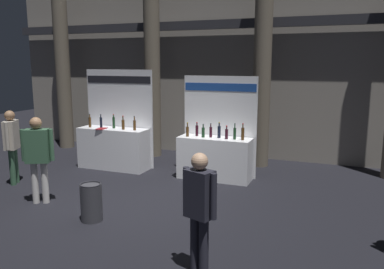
# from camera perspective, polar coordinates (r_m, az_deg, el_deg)

# --- Properties ---
(ground_plane) EXTENTS (26.68, 26.68, 0.00)m
(ground_plane) POSITION_cam_1_polar(r_m,az_deg,el_deg) (7.63, -8.24, -10.17)
(ground_plane) COLOR black
(hall_colonnade) EXTENTS (13.34, 1.26, 6.71)m
(hall_colonnade) POSITION_cam_1_polar(r_m,az_deg,el_deg) (11.34, 3.13, 13.60)
(hall_colonnade) COLOR gray
(hall_colonnade) RESTS_ON ground_plane
(exhibitor_booth_0) EXTENTS (1.90, 0.70, 2.49)m
(exhibitor_booth_0) POSITION_cam_1_polar(r_m,az_deg,el_deg) (10.20, -11.18, -1.33)
(exhibitor_booth_0) COLOR white
(exhibitor_booth_0) RESTS_ON ground_plane
(exhibitor_booth_1) EXTENTS (1.77, 0.66, 2.36)m
(exhibitor_booth_1) POSITION_cam_1_polar(r_m,az_deg,el_deg) (9.11, 3.44, -2.75)
(exhibitor_booth_1) COLOR white
(exhibitor_booth_1) RESTS_ON ground_plane
(trash_bin) EXTENTS (0.37, 0.37, 0.66)m
(trash_bin) POSITION_cam_1_polar(r_m,az_deg,el_deg) (6.99, -14.40, -9.49)
(trash_bin) COLOR #38383D
(trash_bin) RESTS_ON ground_plane
(visitor_1) EXTENTS (0.55, 0.41, 1.67)m
(visitor_1) POSITION_cam_1_polar(r_m,az_deg,el_deg) (7.96, -21.48, -2.38)
(visitor_1) COLOR silver
(visitor_1) RESTS_ON ground_plane
(visitor_2) EXTENTS (0.50, 0.33, 1.59)m
(visitor_2) POSITION_cam_1_polar(r_m,az_deg,el_deg) (4.95, 1.09, -10.10)
(visitor_2) COLOR #23232D
(visitor_2) RESTS_ON ground_plane
(visitor_4) EXTENTS (0.37, 0.52, 1.65)m
(visitor_4) POSITION_cam_1_polar(r_m,az_deg,el_deg) (9.47, -24.70, -0.83)
(visitor_4) COLOR #33563D
(visitor_4) RESTS_ON ground_plane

